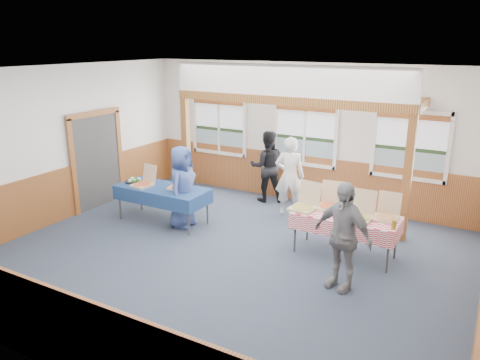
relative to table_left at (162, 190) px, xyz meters
name	(u,v)px	position (x,y,z in m)	size (l,w,h in m)	color
floor	(227,257)	(2.03, -0.78, -0.70)	(8.00, 8.00, 0.00)	#272E40
ceiling	(225,71)	(2.03, -0.78, 2.50)	(8.00, 8.00, 0.00)	white
wall_back	(306,134)	(2.03, 2.72, 0.90)	(8.00, 8.00, 0.00)	silver
wall_front	(52,247)	(2.03, -4.28, 0.90)	(8.00, 8.00, 0.00)	silver
wall_left	(61,144)	(-1.97, -0.78, 0.90)	(8.00, 8.00, 0.00)	silver
wainscot_back	(303,178)	(2.03, 2.69, -0.15)	(7.98, 0.05, 1.10)	brown
wainscot_front	(64,334)	(2.03, -4.26, -0.15)	(7.98, 0.05, 1.10)	brown
wainscot_left	(67,193)	(-1.94, -0.78, -0.15)	(0.05, 6.98, 1.10)	brown
cased_opening	(97,161)	(-1.93, 0.12, 0.35)	(0.06, 1.30, 2.10)	#373737
window_left	(219,123)	(-0.27, 2.67, 0.98)	(1.56, 0.10, 1.46)	white
window_mid	(305,131)	(2.03, 2.67, 0.98)	(1.56, 0.10, 1.46)	white
window_right	(410,141)	(4.33, 2.67, 0.98)	(1.56, 0.10, 1.46)	white
post_left	(186,149)	(-0.47, 1.52, 0.50)	(0.15, 0.15, 2.40)	#5C2B14
post_right	(407,179)	(4.53, 1.52, 0.50)	(0.15, 0.15, 2.40)	#5C2B14
cross_beam	(285,101)	(2.03, 1.52, 1.79)	(5.15, 0.18, 0.18)	#5C2B14
table_left	(162,190)	(0.00, 0.00, 0.00)	(2.11, 1.39, 0.76)	#373737
table_right	(346,218)	(3.78, 0.32, 0.00)	(1.92, 1.14, 0.76)	#373737
pizza_box_a	(144,183)	(-0.39, -0.11, 0.12)	(0.43, 0.51, 0.41)	#D2AE8C
pizza_box_b	(180,185)	(0.34, 0.16, 0.12)	(0.49, 0.56, 0.43)	#D2AE8C
pizza_box_c	(304,206)	(3.04, 0.22, 0.12)	(0.48, 0.56, 0.46)	#D2AE8C
pizza_box_d	(330,205)	(3.42, 0.51, 0.12)	(0.48, 0.55, 0.45)	#D2AE8C
pizza_box_e	(360,215)	(4.03, 0.24, 0.12)	(0.43, 0.52, 0.46)	#D2AE8C
pizza_box_f	(386,215)	(4.43, 0.46, 0.12)	(0.40, 0.48, 0.42)	#D2AE8C
veggie_tray	(134,181)	(-0.75, 0.00, 0.09)	(0.39, 0.39, 0.09)	black
drink_glass	(394,225)	(4.63, 0.07, 0.13)	(0.07, 0.07, 0.15)	olive
woman_white	(290,176)	(2.11, 1.69, 0.16)	(0.63, 0.41, 1.73)	silver
woman_black	(267,166)	(1.27, 2.30, 0.13)	(0.81, 0.63, 1.67)	black
man_blue	(182,187)	(0.50, 0.02, 0.13)	(0.82, 0.53, 1.68)	#374C8A
person_grey	(342,236)	(4.06, -0.80, 0.14)	(0.99, 0.41, 1.69)	gray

